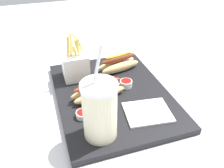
# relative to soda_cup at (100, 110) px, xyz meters

# --- Properties ---
(ground_plane) EXTENTS (2.40, 2.40, 0.02)m
(ground_plane) POSITION_rel_soda_cup_xyz_m (0.16, -0.08, -0.11)
(ground_plane) COLOR silver
(food_tray) EXTENTS (0.46, 0.34, 0.02)m
(food_tray) POSITION_rel_soda_cup_xyz_m (0.16, -0.08, -0.09)
(food_tray) COLOR black
(food_tray) RESTS_ON ground_plane
(soda_cup) EXTENTS (0.09, 0.09, 0.24)m
(soda_cup) POSITION_rel_soda_cup_xyz_m (0.00, 0.00, 0.00)
(soda_cup) COLOR beige
(soda_cup) RESTS_ON food_tray
(fries_basket) EXTENTS (0.09, 0.08, 0.16)m
(fries_basket) POSITION_rel_soda_cup_xyz_m (0.29, 0.01, -0.03)
(fries_basket) COLOR white
(fries_basket) RESTS_ON food_tray
(hot_dog_1) EXTENTS (0.09, 0.16, 0.06)m
(hot_dog_1) POSITION_rel_soda_cup_xyz_m (0.29, -0.15, -0.05)
(hot_dog_1) COLOR #DBB775
(hot_dog_1) RESTS_ON food_tray
(hot_dog_2) EXTENTS (0.08, 0.17, 0.06)m
(hot_dog_2) POSITION_rel_soda_cup_xyz_m (0.15, -0.04, -0.05)
(hot_dog_2) COLOR tan
(hot_dog_2) RESTS_ON food_tray
(ketchup_cup_1) EXTENTS (0.04, 0.04, 0.02)m
(ketchup_cup_1) POSITION_rel_soda_cup_xyz_m (0.18, -0.14, -0.07)
(ketchup_cup_1) COLOR white
(ketchup_cup_1) RESTS_ON food_tray
(ketchup_cup_2) EXTENTS (0.04, 0.04, 0.02)m
(ketchup_cup_2) POSITION_rel_soda_cup_xyz_m (0.08, 0.03, -0.07)
(ketchup_cup_2) COLOR white
(ketchup_cup_2) RESTS_ON food_tray
(napkin_stack) EXTENTS (0.12, 0.14, 0.01)m
(napkin_stack) POSITION_rel_soda_cup_xyz_m (0.04, -0.15, -0.07)
(napkin_stack) COLOR white
(napkin_stack) RESTS_ON food_tray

